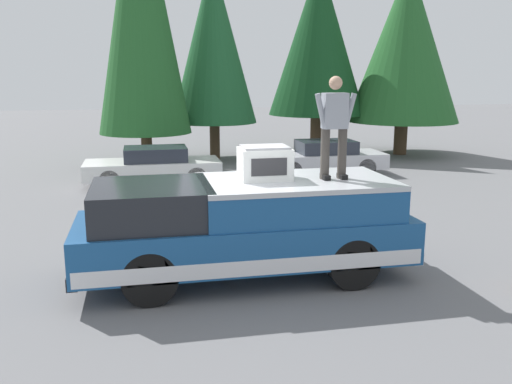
{
  "coord_description": "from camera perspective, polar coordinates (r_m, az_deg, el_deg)",
  "views": [
    {
      "loc": [
        -8.91,
        1.32,
        3.4
      ],
      "look_at": [
        0.31,
        -0.61,
        1.35
      ],
      "focal_mm": 38.72,
      "sensor_mm": 36.0,
      "label": 1
    }
  ],
  "objects": [
    {
      "name": "parked_car_white",
      "position": [
        17.29,
        -10.55,
        2.67
      ],
      "size": [
        1.64,
        4.1,
        1.16
      ],
      "color": "white",
      "rests_on": "ground"
    },
    {
      "name": "pickup_truck",
      "position": [
        9.22,
        -1.15,
        -3.62
      ],
      "size": [
        2.01,
        5.54,
        1.65
      ],
      "color": "navy",
      "rests_on": "ground"
    },
    {
      "name": "conifer_left",
      "position": [
        23.52,
        6.43,
        15.48
      ],
      "size": [
        4.0,
        4.0,
        7.86
      ],
      "color": "#4C3826",
      "rests_on": "ground"
    },
    {
      "name": "conifer_center_right",
      "position": [
        20.65,
        -11.84,
        18.86
      ],
      "size": [
        3.31,
        3.31,
        10.5
      ],
      "color": "#4C3826",
      "rests_on": "ground"
    },
    {
      "name": "ground_plane",
      "position": [
        9.63,
        -3.23,
        -8.42
      ],
      "size": [
        90.0,
        90.0,
        0.0
      ],
      "primitive_type": "plane",
      "color": "slate"
    },
    {
      "name": "conifer_far_left",
      "position": [
        24.05,
        15.21,
        14.59
      ],
      "size": [
        4.56,
        4.56,
        7.74
      ],
      "color": "#4C3826",
      "rests_on": "ground"
    },
    {
      "name": "compressor_unit",
      "position": [
        9.17,
        0.91,
        3.03
      ],
      "size": [
        0.65,
        0.84,
        0.56
      ],
      "color": "silver",
      "rests_on": "pickup_truck"
    },
    {
      "name": "conifer_center_left",
      "position": [
        22.06,
        -4.44,
        15.22
      ],
      "size": [
        3.33,
        3.33,
        7.67
      ],
      "color": "#4C3826",
      "rests_on": "ground"
    },
    {
      "name": "parked_car_silver",
      "position": [
        18.79,
        6.99,
        3.54
      ],
      "size": [
        1.64,
        4.1,
        1.16
      ],
      "color": "silver",
      "rests_on": "ground"
    },
    {
      "name": "person_on_truck_bed",
      "position": [
        9.23,
        8.11,
        6.88
      ],
      "size": [
        0.29,
        0.72,
        1.69
      ],
      "color": "#423D38",
      "rests_on": "pickup_truck"
    }
  ]
}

